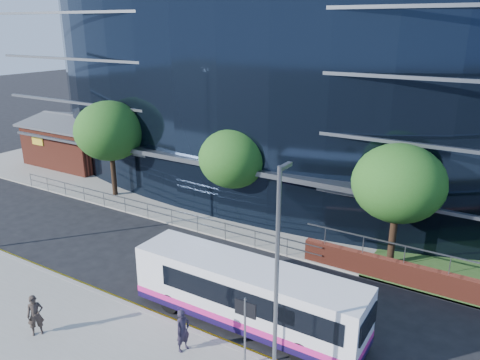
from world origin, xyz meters
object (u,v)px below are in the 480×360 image
Objects in this scene: street_sign at (245,317)px; streetlight_east at (277,279)px; tree_far_a at (110,131)px; pedestrian_b at (35,315)px; tree_far_c at (399,183)px; pedestrian at (183,330)px; brick_pavilion at (79,142)px; city_bus at (248,294)px; tree_far_b at (233,158)px.

streetlight_east is (1.50, -0.59, 2.29)m from street_sign.
tree_far_a is 4.04× the size of pedestrian_b.
tree_far_c is 12.67m from pedestrian.
brick_pavilion is 1.08× the size of streetlight_east.
brick_pavilion is at bearing 153.45° from tree_far_a.
tree_far_a reaches higher than city_bus.
tree_far_a reaches higher than pedestrian_b.
pedestrian is at bearing -167.35° from street_sign.
pedestrian is (-3.92, 0.04, -3.43)m from streetlight_east.
tree_far_b is 0.76× the size of streetlight_east.
pedestrian is 1.00× the size of pedestrian_b.
streetlight_east is (9.00, -11.67, 0.23)m from tree_far_b.
street_sign is 11.14m from tree_far_c.
brick_pavilion is 19.55m from tree_far_b.
city_bus reaches higher than pedestrian_b.
brick_pavilion is 30.49m from street_sign.
brick_pavilion is at bearing 81.60° from pedestrian_b.
street_sign is (26.50, -15.09, 0.21)m from brick_pavilion.
streetlight_east reaches higher than pedestrian_b.
pedestrian_b is (18.46, -17.93, -0.92)m from brick_pavilion.
city_bus is at bearing -26.83° from brick_pavilion.
tree_far_c is at bearing -2.86° from tree_far_b.
pedestrian_b is (-8.04, -2.85, -1.13)m from street_sign.
tree_far_b is 14.74m from streetlight_east.
city_bus is 8.55m from pedestrian_b.
tree_far_b is 0.93× the size of tree_far_c.
pedestrian_b is (9.46, -13.44, -3.85)m from tree_far_a.
tree_far_c is at bearing 0.00° from tree_far_a.
pedestrian is at bearing -113.85° from tree_far_c.
city_bus is at bearing 118.03° from street_sign.
tree_far_c is at bearing 76.71° from street_sign.
tree_far_c is (20.00, 0.00, -0.33)m from tree_far_a.
tree_far_c reaches higher than street_sign.
tree_far_b is 14.31m from pedestrian_b.
tree_far_a is at bearing 180.00° from tree_far_c.
streetlight_east is (19.00, -11.17, -0.42)m from tree_far_a.
tree_far_c reaches higher than pedestrian_b.
tree_far_b is 3.50× the size of pedestrian_b.
tree_far_a reaches higher than tree_far_c.
pedestrian is (24.08, -15.63, -0.93)m from brick_pavilion.
street_sign is at bearing -31.17° from tree_far_a.
tree_far_a is 16.88m from pedestrian_b.
tree_far_c reaches higher than pedestrian.
street_sign is 1.62× the size of pedestrian_b.
city_bus is 5.87× the size of pedestrian_b.
tree_far_c reaches higher than tree_far_b.
streetlight_east is 4.64× the size of pedestrian.
pedestrian_b is at bearing -92.21° from tree_far_b.
city_bus is 3.12m from pedestrian.
tree_far_a is 18.58m from city_bus.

